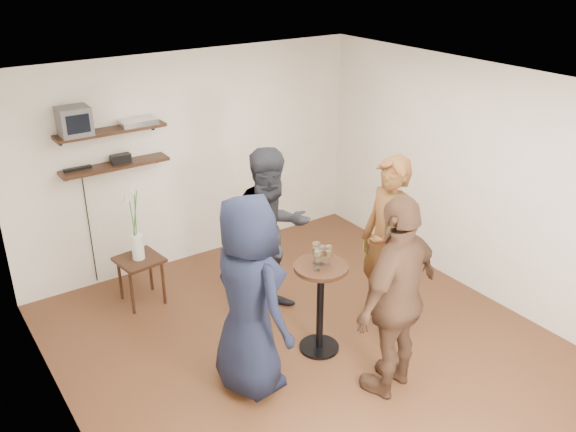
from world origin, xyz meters
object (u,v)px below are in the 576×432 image
at_px(side_table, 140,266).
at_px(person_navy, 249,297).
at_px(dvd_deck, 138,122).
at_px(person_brown, 398,297).
at_px(drinks_table, 320,296).
at_px(person_plaid, 387,244).
at_px(person_dark, 272,234).
at_px(crt_monitor, 74,121).
at_px(radio, 121,159).

bearing_deg(side_table, person_navy, -81.49).
distance_m(dvd_deck, person_brown, 3.47).
height_order(drinks_table, person_plaid, person_plaid).
bearing_deg(dvd_deck, side_table, -122.36).
bearing_deg(drinks_table, person_dark, 90.78).
relative_size(crt_monitor, person_dark, 0.17).
distance_m(person_dark, person_brown, 1.66).
relative_size(person_dark, person_navy, 1.00).
distance_m(radio, side_table, 1.20).
relative_size(person_plaid, person_dark, 0.99).
bearing_deg(person_plaid, drinks_table, -90.00).
bearing_deg(person_brown, person_navy, -49.76).
bearing_deg(crt_monitor, drinks_table, -58.65).
bearing_deg(person_brown, drinks_table, -90.00).
height_order(side_table, person_dark, person_dark).
bearing_deg(drinks_table, person_navy, -175.08).
distance_m(dvd_deck, person_navy, 2.63).
height_order(drinks_table, person_brown, person_brown).
bearing_deg(person_brown, crt_monitor, -76.97).
bearing_deg(radio, person_navy, -85.98).
bearing_deg(crt_monitor, radio, 0.00).
bearing_deg(person_navy, crt_monitor, 9.24).
relative_size(crt_monitor, dvd_deck, 0.80).
xyz_separation_m(dvd_deck, person_navy, (-0.07, -2.45, -0.97)).
relative_size(crt_monitor, side_table, 0.59).
xyz_separation_m(radio, person_dark, (0.99, -1.54, -0.58)).
relative_size(crt_monitor, person_navy, 0.17).
bearing_deg(drinks_table, dvd_deck, 107.79).
distance_m(drinks_table, person_plaid, 0.89).
xyz_separation_m(crt_monitor, person_plaid, (2.28, -2.38, -1.09)).
bearing_deg(person_plaid, dvd_deck, -145.86).
height_order(dvd_deck, drinks_table, dvd_deck).
xyz_separation_m(drinks_table, person_brown, (0.21, -0.81, 0.34)).
distance_m(drinks_table, person_brown, 0.90).
relative_size(person_dark, person_brown, 0.99).
xyz_separation_m(dvd_deck, drinks_table, (0.76, -2.38, -1.29)).
xyz_separation_m(person_plaid, person_navy, (-1.67, -0.07, 0.00)).
height_order(person_plaid, person_dark, person_dark).
bearing_deg(crt_monitor, person_dark, -47.05).
xyz_separation_m(drinks_table, person_navy, (-0.83, -0.07, 0.33)).
bearing_deg(person_navy, dvd_deck, -6.50).
relative_size(dvd_deck, side_table, 0.73).
distance_m(crt_monitor, side_table, 1.69).
bearing_deg(radio, dvd_deck, 0.00).
relative_size(person_plaid, person_brown, 0.98).
xyz_separation_m(side_table, person_navy, (0.28, -1.90, 0.48)).
bearing_deg(radio, crt_monitor, 180.00).
distance_m(dvd_deck, side_table, 1.59).
height_order(drinks_table, person_dark, person_dark).
bearing_deg(side_table, crt_monitor, 121.06).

